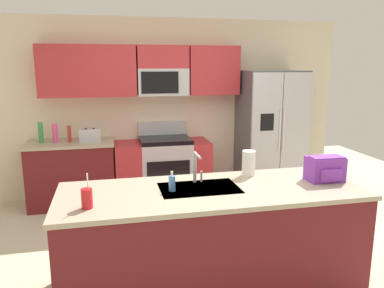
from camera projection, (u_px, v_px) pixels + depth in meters
The scene contains 15 objects.
ground_plane at pixel (208, 253), 3.97m from camera, with size 9.00×9.00×0.00m, color beige.
kitchen_wall_unit at pixel (163, 96), 5.63m from camera, with size 5.20×0.43×2.60m.
back_counter at pixel (72, 173), 5.28m from camera, with size 1.17×0.63×0.90m.
range_oven at pixel (163, 168), 5.56m from camera, with size 1.36×0.61×1.10m.
refrigerator at pixel (270, 133), 5.74m from camera, with size 0.90×0.76×1.85m.
island_counter at pixel (211, 237), 3.33m from camera, with size 2.59×0.95×0.90m.
toaster at pixel (90, 135), 5.18m from camera, with size 0.28×0.16×0.18m.
pepper_mill at pixel (69, 134), 5.17m from camera, with size 0.05×0.05×0.22m, color #B2332D.
bottle_green at pixel (41, 133), 5.10m from camera, with size 0.06×0.06×0.28m, color green.
bottle_pink at pixel (55, 133), 5.14m from camera, with size 0.07×0.07×0.25m, color #EA4C93.
sink_faucet at pixel (196, 165), 3.36m from camera, with size 0.09×0.21×0.28m.
drink_cup_red at pixel (87, 198), 2.79m from camera, with size 0.08×0.08×0.27m.
soap_dispenser at pixel (172, 183), 3.17m from camera, with size 0.06×0.06×0.17m.
paper_towel_roll at pixel (249, 163), 3.60m from camera, with size 0.12×0.12×0.24m, color white.
backpack at pixel (325, 168), 3.44m from camera, with size 0.32×0.22×0.23m.
Camera 1 is at (-0.96, -3.53, 1.94)m, focal length 35.55 mm.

